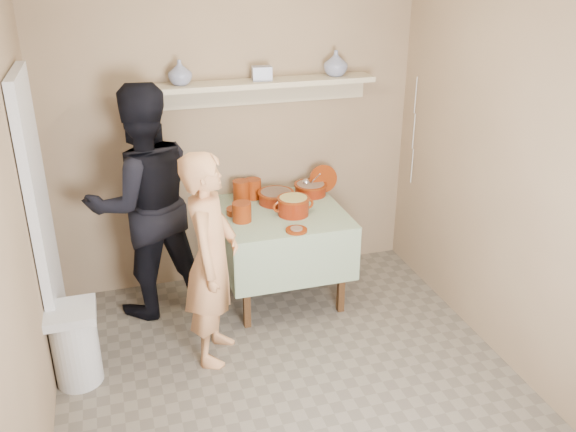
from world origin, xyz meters
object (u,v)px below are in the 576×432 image
object	(u,v)px
cazuela_rice	(293,204)
person_helper	(144,203)
trash_bin	(75,345)
person_cook	(211,260)
serving_table	(281,224)

from	to	relation	value
cazuela_rice	person_helper	bearing A→B (deg)	168.88
person_helper	cazuela_rice	world-z (taller)	person_helper
person_helper	trash_bin	distance (m)	1.16
person_cook	trash_bin	xyz separation A→B (m)	(-0.93, -0.04, -0.47)
person_cook	serving_table	size ratio (longest dim) A/B	1.55
person_cook	trash_bin	bearing A→B (deg)	114.71
person_helper	serving_table	bearing A→B (deg)	161.11
person_helper	cazuela_rice	size ratio (longest dim) A/B	5.48
serving_table	cazuela_rice	xyz separation A→B (m)	(0.07, -0.10, 0.20)
trash_bin	serving_table	bearing A→B (deg)	23.13
serving_table	trash_bin	size ratio (longest dim) A/B	1.74
person_cook	serving_table	world-z (taller)	person_cook
serving_table	cazuela_rice	distance (m)	0.24
serving_table	cazuela_rice	world-z (taller)	cazuela_rice
trash_bin	person_cook	bearing A→B (deg)	2.24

